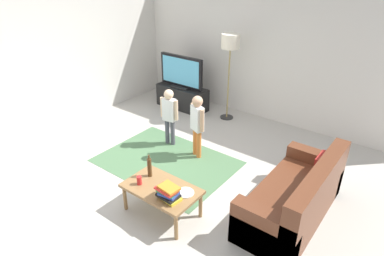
{
  "coord_description": "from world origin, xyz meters",
  "views": [
    {
      "loc": [
        2.88,
        -3.16,
        3.08
      ],
      "look_at": [
        0.0,
        0.6,
        0.65
      ],
      "focal_mm": 31.15,
      "sensor_mm": 36.0,
      "label": 1
    }
  ],
  "objects_px": {
    "child_center": "(197,121)",
    "soda_can": "(139,180)",
    "floor_lamp": "(230,46)",
    "child_near_tv": "(169,112)",
    "tv_remote": "(170,184)",
    "couch": "(298,200)",
    "coffee_table": "(162,191)",
    "tv": "(181,72)",
    "bottle": "(150,167)",
    "tv_stand": "(182,98)",
    "book_stack": "(168,193)",
    "plate": "(186,193)"
  },
  "relations": [
    {
      "from": "coffee_table",
      "to": "couch",
      "type": "bearing_deg",
      "value": 34.71
    },
    {
      "from": "book_stack",
      "to": "tv_remote",
      "type": "relative_size",
      "value": 1.9
    },
    {
      "from": "soda_can",
      "to": "tv_stand",
      "type": "bearing_deg",
      "value": 119.79
    },
    {
      "from": "book_stack",
      "to": "bottle",
      "type": "xyz_separation_m",
      "value": [
        -0.52,
        0.21,
        0.05
      ]
    },
    {
      "from": "floor_lamp",
      "to": "child_center",
      "type": "distance_m",
      "value": 1.89
    },
    {
      "from": "child_center",
      "to": "book_stack",
      "type": "relative_size",
      "value": 3.45
    },
    {
      "from": "floor_lamp",
      "to": "child_near_tv",
      "type": "distance_m",
      "value": 1.84
    },
    {
      "from": "book_stack",
      "to": "child_near_tv",
      "type": "bearing_deg",
      "value": 130.56
    },
    {
      "from": "tv_stand",
      "to": "soda_can",
      "type": "height_order",
      "value": "soda_can"
    },
    {
      "from": "tv_stand",
      "to": "tv",
      "type": "distance_m",
      "value": 0.6
    },
    {
      "from": "child_near_tv",
      "to": "plate",
      "type": "relative_size",
      "value": 4.83
    },
    {
      "from": "floor_lamp",
      "to": "child_near_tv",
      "type": "height_order",
      "value": "floor_lamp"
    },
    {
      "from": "floor_lamp",
      "to": "child_center",
      "type": "xyz_separation_m",
      "value": [
        0.41,
        -1.63,
        -0.88
      ]
    },
    {
      "from": "floor_lamp",
      "to": "tv_stand",
      "type": "bearing_deg",
      "value": -172.18
    },
    {
      "from": "floor_lamp",
      "to": "book_stack",
      "type": "xyz_separation_m",
      "value": [
        1.14,
        -3.19,
        -1.03
      ]
    },
    {
      "from": "tv_stand",
      "to": "tv_remote",
      "type": "bearing_deg",
      "value": -53.55
    },
    {
      "from": "soda_can",
      "to": "floor_lamp",
      "type": "bearing_deg",
      "value": 101.3
    },
    {
      "from": "child_near_tv",
      "to": "book_stack",
      "type": "xyz_separation_m",
      "value": [
        1.37,
        -1.6,
        -0.13
      ]
    },
    {
      "from": "bottle",
      "to": "floor_lamp",
      "type": "bearing_deg",
      "value": 101.74
    },
    {
      "from": "child_near_tv",
      "to": "book_stack",
      "type": "height_order",
      "value": "child_near_tv"
    },
    {
      "from": "floor_lamp",
      "to": "soda_can",
      "type": "bearing_deg",
      "value": -78.7
    },
    {
      "from": "bottle",
      "to": "child_near_tv",
      "type": "bearing_deg",
      "value": 121.45
    },
    {
      "from": "coffee_table",
      "to": "tv_remote",
      "type": "xyz_separation_m",
      "value": [
        0.05,
        0.12,
        0.06
      ]
    },
    {
      "from": "child_near_tv",
      "to": "coffee_table",
      "type": "height_order",
      "value": "child_near_tv"
    },
    {
      "from": "child_center",
      "to": "tv_remote",
      "type": "bearing_deg",
      "value": -67.41
    },
    {
      "from": "child_near_tv",
      "to": "bottle",
      "type": "xyz_separation_m",
      "value": [
        0.85,
        -1.39,
        -0.08
      ]
    },
    {
      "from": "couch",
      "to": "coffee_table",
      "type": "height_order",
      "value": "couch"
    },
    {
      "from": "tv_remote",
      "to": "soda_can",
      "type": "relative_size",
      "value": 1.42
    },
    {
      "from": "tv_stand",
      "to": "couch",
      "type": "relative_size",
      "value": 0.67
    },
    {
      "from": "couch",
      "to": "book_stack",
      "type": "height_order",
      "value": "couch"
    },
    {
      "from": "soda_can",
      "to": "plate",
      "type": "bearing_deg",
      "value": 20.13
    },
    {
      "from": "couch",
      "to": "child_center",
      "type": "xyz_separation_m",
      "value": [
        -1.96,
        0.45,
        0.38
      ]
    },
    {
      "from": "child_center",
      "to": "soda_can",
      "type": "distance_m",
      "value": 1.6
    },
    {
      "from": "tv",
      "to": "coffee_table",
      "type": "height_order",
      "value": "tv"
    },
    {
      "from": "floor_lamp",
      "to": "coffee_table",
      "type": "xyz_separation_m",
      "value": [
        0.92,
        -3.08,
        -1.17
      ]
    },
    {
      "from": "coffee_table",
      "to": "book_stack",
      "type": "xyz_separation_m",
      "value": [
        0.22,
        -0.11,
        0.14
      ]
    },
    {
      "from": "tv",
      "to": "couch",
      "type": "relative_size",
      "value": 0.61
    },
    {
      "from": "tv",
      "to": "soda_can",
      "type": "distance_m",
      "value": 3.51
    },
    {
      "from": "tv",
      "to": "child_near_tv",
      "type": "height_order",
      "value": "tv"
    },
    {
      "from": "child_center",
      "to": "tv",
      "type": "bearing_deg",
      "value": 136.28
    },
    {
      "from": "couch",
      "to": "coffee_table",
      "type": "xyz_separation_m",
      "value": [
        -1.46,
        -1.01,
        0.08
      ]
    },
    {
      "from": "book_stack",
      "to": "plate",
      "type": "xyz_separation_m",
      "value": [
        0.1,
        0.21,
        -0.08
      ]
    },
    {
      "from": "coffee_table",
      "to": "child_near_tv",
      "type": "bearing_deg",
      "value": 127.66
    },
    {
      "from": "tv",
      "to": "bottle",
      "type": "distance_m",
      "value": 3.31
    },
    {
      "from": "floor_lamp",
      "to": "tv_remote",
      "type": "bearing_deg",
      "value": -71.87
    },
    {
      "from": "child_near_tv",
      "to": "tv_remote",
      "type": "bearing_deg",
      "value": -48.79
    },
    {
      "from": "child_near_tv",
      "to": "coffee_table",
      "type": "xyz_separation_m",
      "value": [
        1.15,
        -1.49,
        -0.27
      ]
    },
    {
      "from": "couch",
      "to": "soda_can",
      "type": "bearing_deg",
      "value": -146.97
    },
    {
      "from": "tv_stand",
      "to": "soda_can",
      "type": "relative_size",
      "value": 10.0
    },
    {
      "from": "child_center",
      "to": "bottle",
      "type": "relative_size",
      "value": 3.36
    }
  ]
}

